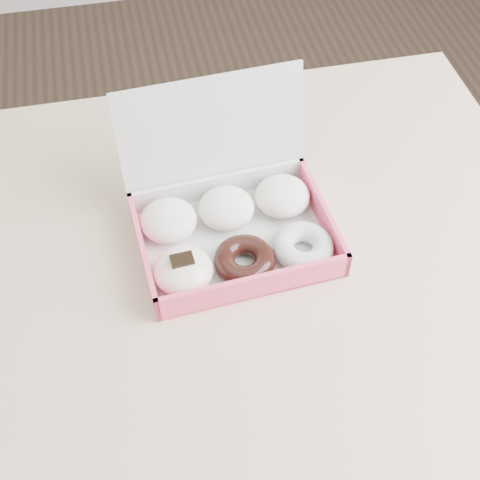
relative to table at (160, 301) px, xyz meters
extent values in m
plane|color=black|center=(0.00, 0.00, -0.67)|extent=(4.00, 4.00, 0.00)
cube|color=tan|center=(0.00, 0.00, 0.06)|extent=(1.20, 0.80, 0.04)
cylinder|color=tan|center=(0.55, 0.35, -0.32)|extent=(0.05, 0.05, 0.71)
cube|color=silver|center=(0.12, 0.02, 0.08)|extent=(0.28, 0.22, 0.01)
cube|color=#F94D70|center=(0.13, -0.08, 0.10)|extent=(0.27, 0.03, 0.05)
cube|color=silver|center=(0.11, 0.12, 0.10)|extent=(0.27, 0.03, 0.05)
cube|color=#F94D70|center=(-0.01, 0.01, 0.10)|extent=(0.02, 0.20, 0.05)
cube|color=#F94D70|center=(0.25, 0.03, 0.10)|extent=(0.02, 0.20, 0.05)
cube|color=silver|center=(0.11, 0.14, 0.18)|extent=(0.27, 0.06, 0.20)
ellipsoid|color=white|center=(0.03, 0.06, 0.11)|extent=(0.09, 0.09, 0.05)
ellipsoid|color=white|center=(0.12, 0.07, 0.11)|extent=(0.09, 0.09, 0.05)
ellipsoid|color=white|center=(0.20, 0.07, 0.11)|extent=(0.09, 0.09, 0.05)
ellipsoid|color=#FFE9CD|center=(0.04, -0.03, 0.11)|extent=(0.09, 0.09, 0.05)
cube|color=black|center=(0.04, -0.03, 0.13)|extent=(0.03, 0.02, 0.00)
torus|color=black|center=(0.12, -0.03, 0.10)|extent=(0.09, 0.09, 0.03)
torus|color=white|center=(0.21, -0.02, 0.10)|extent=(0.09, 0.09, 0.03)
camera|label=1|loc=(0.00, -0.58, 0.82)|focal=50.00mm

